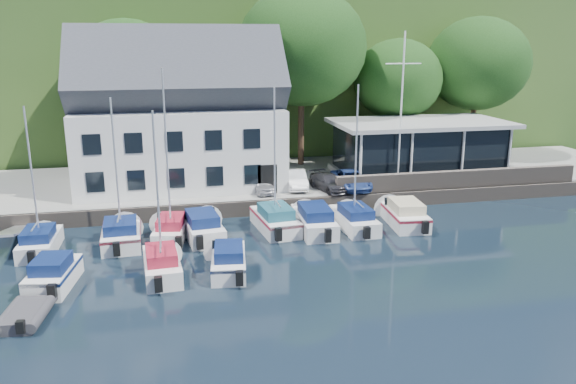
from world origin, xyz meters
name	(u,v)px	position (x,y,z in m)	size (l,w,h in m)	color
ground	(345,280)	(0.00, 0.00, 0.00)	(180.00, 180.00, 0.00)	black
quay	(275,182)	(0.00, 17.50, 0.50)	(60.00, 13.00, 1.00)	gray
quay_face	(294,206)	(0.00, 11.00, 0.50)	(60.00, 0.30, 1.00)	#5B5149
hillside	(218,62)	(0.00, 62.00, 8.00)	(160.00, 75.00, 16.00)	#304F1D
field_patch	(262,8)	(8.00, 70.00, 16.15)	(50.00, 30.00, 0.30)	#5A6C36
harbor_building	(180,124)	(-7.00, 16.50, 5.35)	(14.40, 8.20, 8.70)	white
club_pavilion	(419,147)	(11.00, 16.00, 3.05)	(13.20, 7.20, 4.10)	black
seawall	(459,179)	(12.00, 11.40, 1.60)	(18.00, 0.50, 1.20)	#5B5149
gangway	(18,241)	(-16.50, 9.00, 0.00)	(1.20, 6.00, 1.40)	silver
car_silver	(262,184)	(-1.78, 13.04, 1.55)	(1.30, 3.23, 1.10)	silver
car_white	(296,179)	(0.72, 13.62, 1.62)	(1.32, 3.78, 1.24)	silver
car_dgrey	(329,182)	(2.84, 12.61, 1.56)	(1.57, 3.86, 1.12)	#2B2B30
car_blue	(351,179)	(4.46, 12.71, 1.67)	(1.56, 3.94, 1.35)	navy
flagpole	(401,111)	(7.88, 12.56, 6.32)	(2.55, 0.20, 10.64)	white
tree_1	(129,96)	(-10.64, 21.87, 6.83)	(8.54, 8.54, 11.67)	black
tree_2	(242,100)	(-1.83, 21.90, 6.41)	(7.91, 7.91, 10.81)	black
tree_3	(301,78)	(2.91, 21.22, 8.07)	(10.35, 10.35, 14.14)	black
tree_4	(397,100)	(11.33, 21.47, 6.11)	(7.48, 7.48, 10.22)	black
tree_5	(476,88)	(18.58, 21.42, 7.02)	(8.81, 8.81, 12.05)	black
boat_r1_0	(32,176)	(-14.90, 7.03, 4.19)	(1.90, 5.74, 8.39)	white
boat_r1_1	(116,165)	(-10.70, 7.19, 4.57)	(2.23, 5.66, 9.13)	white
boat_r1_2	(167,165)	(-7.98, 7.55, 4.35)	(1.76, 5.70, 8.69)	white
boat_r1_3	(202,224)	(-6.21, 7.50, 0.78)	(2.07, 6.44, 1.57)	white
boat_r1_4	(275,152)	(-1.87, 7.90, 4.75)	(2.13, 6.51, 9.50)	white
boat_r1_5	(314,218)	(0.40, 7.38, 0.79)	(2.08, 7.19, 1.57)	white
boat_r1_6	(356,157)	(2.88, 7.25, 4.38)	(1.97, 6.52, 8.76)	white
boat_r1_7	(404,212)	(6.16, 7.35, 0.77)	(2.15, 6.61, 1.54)	white
boat_r2_0	(53,271)	(-13.37, 2.14, 0.76)	(1.87, 5.15, 1.51)	white
boat_r2_1	(157,187)	(-8.49, 2.39, 4.45)	(1.81, 5.91, 8.90)	white
boat_r2_2	(229,258)	(-5.29, 2.22, 0.71)	(1.77, 5.67, 1.42)	white
dinghy_1	(25,313)	(-13.93, -1.10, 0.35)	(1.80, 3.00, 0.70)	#353439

